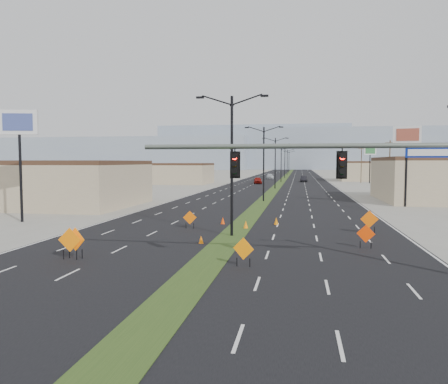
% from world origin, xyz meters
% --- Properties ---
extents(ground, '(600.00, 600.00, 0.00)m').
position_xyz_m(ground, '(0.00, 0.00, 0.00)').
color(ground, gray).
rests_on(ground, ground).
extents(road_surface, '(25.00, 400.00, 0.02)m').
position_xyz_m(road_surface, '(0.00, 100.00, 0.00)').
color(road_surface, black).
rests_on(road_surface, ground).
extents(median_strip, '(2.00, 400.00, 0.04)m').
position_xyz_m(median_strip, '(0.00, 100.00, 0.00)').
color(median_strip, '#274318').
rests_on(median_strip, ground).
extents(building_sw_far, '(30.00, 14.00, 4.50)m').
position_xyz_m(building_sw_far, '(-32.00, 85.00, 2.25)').
color(building_sw_far, tan).
rests_on(building_sw_far, ground).
extents(building_se_far, '(44.00, 16.00, 5.00)m').
position_xyz_m(building_se_far, '(38.00, 110.00, 2.50)').
color(building_se_far, tan).
rests_on(building_se_far, ground).
extents(mesa_west, '(180.00, 50.00, 22.00)m').
position_xyz_m(mesa_west, '(-120.00, 280.00, 11.00)').
color(mesa_west, '#8894A9').
rests_on(mesa_west, ground).
extents(mesa_center, '(220.00, 50.00, 28.00)m').
position_xyz_m(mesa_center, '(40.00, 300.00, 14.00)').
color(mesa_center, '#8894A9').
rests_on(mesa_center, ground).
extents(mesa_backdrop, '(140.00, 50.00, 32.00)m').
position_xyz_m(mesa_backdrop, '(-30.00, 320.00, 16.00)').
color(mesa_backdrop, '#8894A9').
rests_on(mesa_backdrop, ground).
extents(signal_mast, '(16.30, 0.60, 8.00)m').
position_xyz_m(signal_mast, '(8.56, 2.00, 4.79)').
color(signal_mast, slate).
rests_on(signal_mast, ground).
extents(streetlight_0, '(5.15, 0.24, 10.02)m').
position_xyz_m(streetlight_0, '(0.00, 12.00, 5.42)').
color(streetlight_0, black).
rests_on(streetlight_0, ground).
extents(streetlight_1, '(5.15, 0.24, 10.02)m').
position_xyz_m(streetlight_1, '(0.00, 40.00, 5.42)').
color(streetlight_1, black).
rests_on(streetlight_1, ground).
extents(streetlight_2, '(5.15, 0.24, 10.02)m').
position_xyz_m(streetlight_2, '(0.00, 68.00, 5.42)').
color(streetlight_2, black).
rests_on(streetlight_2, ground).
extents(streetlight_3, '(5.15, 0.24, 10.02)m').
position_xyz_m(streetlight_3, '(0.00, 96.00, 5.42)').
color(streetlight_3, black).
rests_on(streetlight_3, ground).
extents(streetlight_4, '(5.15, 0.24, 10.02)m').
position_xyz_m(streetlight_4, '(0.00, 124.00, 5.42)').
color(streetlight_4, black).
rests_on(streetlight_4, ground).
extents(streetlight_5, '(5.15, 0.24, 10.02)m').
position_xyz_m(streetlight_5, '(0.00, 152.00, 5.42)').
color(streetlight_5, black).
rests_on(streetlight_5, ground).
extents(streetlight_6, '(5.15, 0.24, 10.02)m').
position_xyz_m(streetlight_6, '(0.00, 180.00, 5.42)').
color(streetlight_6, black).
rests_on(streetlight_6, ground).
extents(utility_pole_1, '(1.60, 0.20, 9.00)m').
position_xyz_m(utility_pole_1, '(20.00, 60.00, 4.67)').
color(utility_pole_1, '#4C3823').
rests_on(utility_pole_1, ground).
extents(utility_pole_2, '(1.60, 0.20, 9.00)m').
position_xyz_m(utility_pole_2, '(20.00, 95.00, 4.67)').
color(utility_pole_2, '#4C3823').
rests_on(utility_pole_2, ground).
extents(utility_pole_3, '(1.60, 0.20, 9.00)m').
position_xyz_m(utility_pole_3, '(20.00, 130.00, 4.67)').
color(utility_pole_3, '#4C3823').
rests_on(utility_pole_3, ground).
extents(car_left, '(2.47, 4.96, 1.62)m').
position_xyz_m(car_left, '(-5.19, 86.49, 0.81)').
color(car_left, maroon).
rests_on(car_left, ground).
extents(car_mid, '(1.96, 4.82, 1.56)m').
position_xyz_m(car_mid, '(5.95, 98.65, 0.78)').
color(car_mid, black).
rests_on(car_mid, ground).
extents(car_far, '(2.72, 5.50, 1.54)m').
position_xyz_m(car_far, '(-4.28, 117.00, 0.77)').
color(car_far, silver).
rests_on(car_far, ground).
extents(construction_sign_0, '(1.33, 0.11, 1.77)m').
position_xyz_m(construction_sign_0, '(-7.57, 3.00, 1.05)').
color(construction_sign_0, orange).
rests_on(construction_sign_0, ground).
extents(construction_sign_1, '(1.26, 0.42, 1.74)m').
position_xyz_m(construction_sign_1, '(-7.41, 3.34, 1.03)').
color(construction_sign_1, orange).
rests_on(construction_sign_1, ground).
extents(construction_sign_2, '(1.07, 0.26, 1.44)m').
position_xyz_m(construction_sign_2, '(-3.85, 14.91, 0.84)').
color(construction_sign_2, '#D75904').
rests_on(construction_sign_2, ground).
extents(construction_sign_3, '(1.10, 0.36, 1.52)m').
position_xyz_m(construction_sign_3, '(2.00, 3.00, 0.89)').
color(construction_sign_3, orange).
rests_on(construction_sign_3, ground).
extents(construction_sign_4, '(1.09, 0.34, 1.49)m').
position_xyz_m(construction_sign_4, '(8.86, 8.99, 0.87)').
color(construction_sign_4, '#F03C05').
rests_on(construction_sign_4, ground).
extents(construction_sign_5, '(1.31, 0.06, 1.74)m').
position_xyz_m(construction_sign_5, '(9.95, 14.85, 1.03)').
color(construction_sign_5, '#DE5604').
rests_on(construction_sign_5, ground).
extents(cone_0, '(0.42, 0.42, 0.54)m').
position_xyz_m(cone_0, '(-1.54, 8.82, 0.27)').
color(cone_0, orange).
rests_on(cone_0, ground).
extents(cone_1, '(0.44, 0.44, 0.66)m').
position_xyz_m(cone_1, '(0.57, 15.67, 0.33)').
color(cone_1, orange).
rests_on(cone_1, ground).
extents(cone_2, '(0.39, 0.39, 0.64)m').
position_xyz_m(cone_2, '(2.86, 18.25, 0.32)').
color(cone_2, orange).
rests_on(cone_2, ground).
extents(cone_3, '(0.39, 0.39, 0.61)m').
position_xyz_m(cone_3, '(-1.69, 17.89, 0.31)').
color(cone_3, '#E63D04').
rests_on(cone_3, ground).
extents(pole_sign_west, '(3.22, 1.12, 9.91)m').
position_xyz_m(pole_sign_west, '(-19.64, 16.25, 8.12)').
color(pole_sign_west, black).
rests_on(pole_sign_west, ground).
extents(pole_sign_east_near, '(3.11, 1.15, 9.58)m').
position_xyz_m(pole_sign_east_near, '(17.26, 35.98, 7.82)').
color(pole_sign_east_near, black).
rests_on(pole_sign_east_near, ground).
extents(pole_sign_east_far, '(2.95, 0.66, 8.99)m').
position_xyz_m(pole_sign_east_far, '(21.91, 93.94, 7.30)').
color(pole_sign_east_far, black).
rests_on(pole_sign_east_far, ground).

